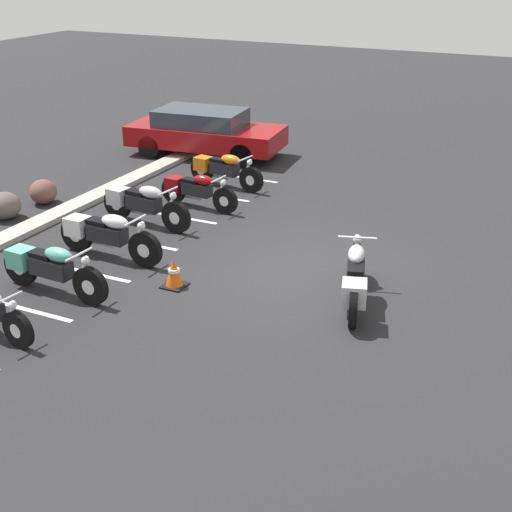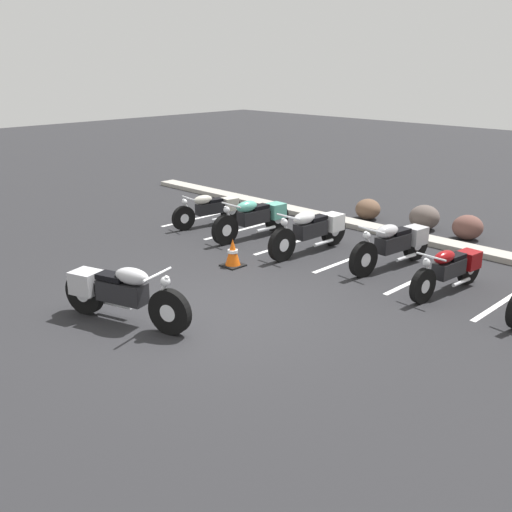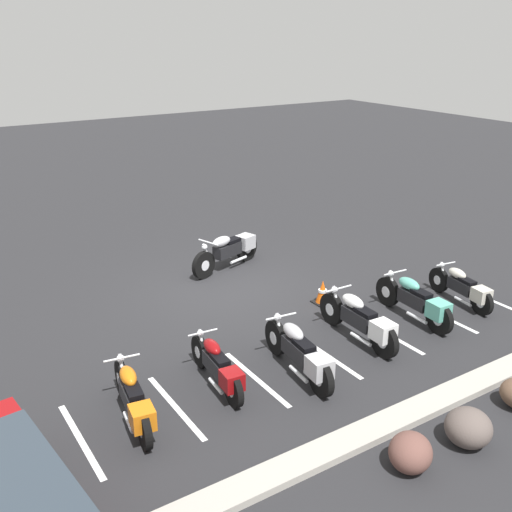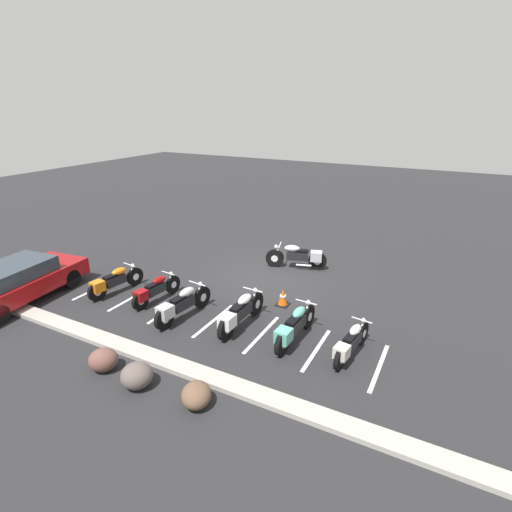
% 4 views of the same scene
% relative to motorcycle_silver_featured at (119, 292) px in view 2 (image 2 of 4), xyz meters
% --- Properties ---
extents(ground, '(60.00, 60.00, 0.00)m').
position_rel_motorcycle_silver_featured_xyz_m(ground, '(0.74, 1.18, -0.49)').
color(ground, '#262628').
extents(motorcycle_silver_featured, '(2.29, 0.98, 0.93)m').
position_rel_motorcycle_silver_featured_xyz_m(motorcycle_silver_featured, '(0.00, 0.00, 0.00)').
color(motorcycle_silver_featured, black).
rests_on(motorcycle_silver_featured, ground).
extents(parked_bike_0, '(0.63, 1.98, 0.78)m').
position_rel_motorcycle_silver_featured_xyz_m(parked_bike_0, '(-3.33, 4.82, -0.08)').
color(parked_bike_0, black).
rests_on(parked_bike_0, ground).
extents(parked_bike_1, '(0.63, 2.26, 0.89)m').
position_rel_motorcycle_silver_featured_xyz_m(parked_bike_1, '(-1.81, 4.83, -0.02)').
color(parked_bike_1, black).
rests_on(parked_bike_1, ground).
extents(parked_bike_2, '(0.65, 2.31, 0.91)m').
position_rel_motorcycle_silver_featured_xyz_m(parked_bike_2, '(-0.17, 4.89, -0.01)').
color(parked_bike_2, black).
rests_on(parked_bike_2, ground).
extents(parked_bike_3, '(0.67, 2.28, 0.90)m').
position_rel_motorcycle_silver_featured_xyz_m(parked_bike_3, '(1.60, 5.26, -0.02)').
color(parked_bike_3, black).
rests_on(parked_bike_3, ground).
extents(parked_bike_4, '(0.57, 2.03, 0.80)m').
position_rel_motorcycle_silver_featured_xyz_m(parked_bike_4, '(3.02, 4.78, -0.07)').
color(parked_bike_4, black).
rests_on(parked_bike_4, ground).
extents(concrete_curb, '(18.00, 0.50, 0.12)m').
position_rel_motorcycle_silver_featured_xyz_m(concrete_curb, '(0.74, 7.20, -0.43)').
color(concrete_curb, '#A8A399').
rests_on(concrete_curb, ground).
extents(landscape_rock_0, '(0.92, 0.90, 0.56)m').
position_rel_motorcycle_silver_featured_xyz_m(landscape_rock_0, '(1.74, 8.07, -0.21)').
color(landscape_rock_0, brown).
rests_on(landscape_rock_0, ground).
extents(landscape_rock_1, '(0.91, 0.95, 0.52)m').
position_rel_motorcycle_silver_featured_xyz_m(landscape_rock_1, '(-0.92, 8.02, -0.23)').
color(landscape_rock_1, brown).
rests_on(landscape_rock_1, ground).
extents(landscape_rock_2, '(1.00, 1.01, 0.59)m').
position_rel_motorcycle_silver_featured_xyz_m(landscape_rock_2, '(0.61, 8.15, -0.20)').
color(landscape_rock_2, '#5C514B').
rests_on(landscape_rock_2, ground).
extents(traffic_cone, '(0.40, 0.40, 0.56)m').
position_rel_motorcycle_silver_featured_xyz_m(traffic_cone, '(-0.69, 3.05, -0.23)').
color(traffic_cone, black).
rests_on(traffic_cone, ground).
extents(stall_line_0, '(0.10, 2.10, 0.00)m').
position_rel_motorcycle_silver_featured_xyz_m(stall_line_0, '(-4.08, 4.90, -0.49)').
color(stall_line_0, white).
rests_on(stall_line_0, ground).
extents(stall_line_1, '(0.10, 2.10, 0.00)m').
position_rel_motorcycle_silver_featured_xyz_m(stall_line_1, '(-2.48, 4.90, -0.49)').
color(stall_line_1, white).
rests_on(stall_line_1, ground).
extents(stall_line_2, '(0.10, 2.10, 0.00)m').
position_rel_motorcycle_silver_featured_xyz_m(stall_line_2, '(-0.88, 4.90, -0.49)').
color(stall_line_2, white).
rests_on(stall_line_2, ground).
extents(stall_line_3, '(0.10, 2.10, 0.00)m').
position_rel_motorcycle_silver_featured_xyz_m(stall_line_3, '(0.71, 4.90, -0.49)').
color(stall_line_3, white).
rests_on(stall_line_3, ground).
extents(stall_line_4, '(0.10, 2.10, 0.00)m').
position_rel_motorcycle_silver_featured_xyz_m(stall_line_4, '(2.31, 4.90, -0.49)').
color(stall_line_4, white).
rests_on(stall_line_4, ground).
extents(stall_line_5, '(0.10, 2.10, 0.00)m').
position_rel_motorcycle_silver_featured_xyz_m(stall_line_5, '(3.91, 4.90, -0.49)').
color(stall_line_5, white).
rests_on(stall_line_5, ground).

